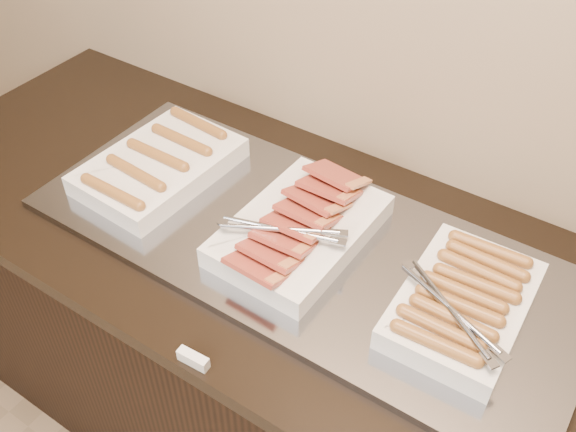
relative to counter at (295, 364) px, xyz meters
The scene contains 6 objects.
counter is the anchor object (origin of this frame).
warming_tray 0.46m from the counter, ahead, with size 1.20×0.50×0.02m, color gray.
dish_left 0.63m from the counter, behind, with size 0.26×0.38×0.07m.
dish_center 0.50m from the counter, 26.98° to the right, with size 0.27×0.40×0.09m.
dish_right 0.62m from the counter, ahead, with size 0.26×0.33×0.08m.
label_holder 0.58m from the counter, 88.16° to the right, with size 0.06×0.02×0.02m, color white.
Camera 1 is at (0.53, 1.30, 1.88)m, focal length 40.00 mm.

